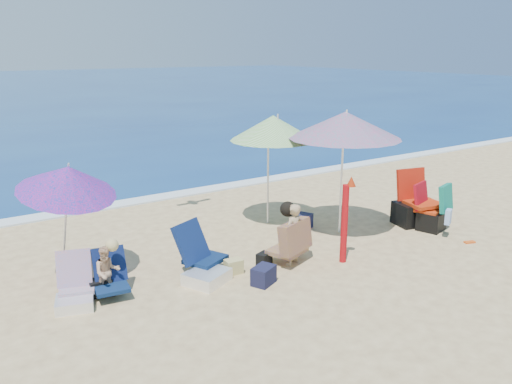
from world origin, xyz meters
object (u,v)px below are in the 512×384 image
chair_navy (203,265)px  person_center (293,235)px  chair_rainbow (75,291)px  umbrella_blue (68,180)px  furled_umbrella (346,216)px  camp_chair_left (413,208)px  umbrella_turquoise (345,125)px  camp_chair_right (433,213)px  person_left (108,271)px  umbrella_striped (273,128)px

chair_navy → person_center: person_center is taller
person_center → chair_navy: bearing=167.5°
chair_rainbow → umbrella_blue: bearing=72.8°
furled_umbrella → camp_chair_left: (2.42, 0.64, -0.46)m
umbrella_turquoise → chair_rainbow: 5.29m
umbrella_turquoise → person_center: 2.36m
camp_chair_left → camp_chair_right: bearing=-83.1°
chair_navy → person_left: (-1.38, 0.19, 0.16)m
camp_chair_right → person_left: bearing=173.2°
umbrella_blue → camp_chair_right: (6.30, -1.50, -1.23)m
chair_rainbow → person_left: size_ratio=0.99×
umbrella_turquoise → chair_rainbow: umbrella_turquoise is taller
umbrella_turquoise → camp_chair_right: bearing=-28.5°
chair_rainbow → camp_chair_right: (6.53, -0.78, 0.16)m
umbrella_turquoise → umbrella_striped: size_ratio=1.10×
umbrella_blue → furled_umbrella: umbrella_blue is taller
person_center → person_left: bearing=169.7°
camp_chair_left → umbrella_blue: bearing=170.4°
camp_chair_right → person_center: bearing=176.3°
chair_rainbow → camp_chair_right: bearing=-6.8°
umbrella_striped → camp_chair_right: bearing=-40.4°
chair_navy → person_center: 1.52m
umbrella_turquoise → person_left: 4.79m
camp_chair_right → person_left: 6.11m
umbrella_turquoise → furled_umbrella: (-0.90, -1.05, -1.26)m
umbrella_striped → umbrella_blue: 4.00m
umbrella_blue → person_left: (0.24, -0.78, -1.19)m
camp_chair_right → umbrella_turquoise: bearing=151.5°
furled_umbrella → chair_rainbow: size_ratio=1.74×
person_center → chair_rainbow: bearing=170.2°
umbrella_turquoise → camp_chair_left: umbrella_turquoise is taller
furled_umbrella → person_left: bearing=165.6°
camp_chair_left → person_center: size_ratio=1.07×
umbrella_turquoise → umbrella_striped: (-0.77, 1.14, -0.13)m
camp_chair_right → umbrella_striped: bearing=139.6°
chair_navy → chair_rainbow: chair_navy is taller
umbrella_turquoise → person_left: (-4.49, -0.13, -1.67)m
umbrella_blue → chair_rainbow: bearing=-107.2°
umbrella_blue → chair_rainbow: umbrella_blue is taller
umbrella_striped → chair_rainbow: bearing=-163.7°
umbrella_turquoise → chair_rainbow: (-4.95, -0.08, -1.87)m
camp_chair_left → person_left: bearing=177.3°
chair_rainbow → camp_chair_left: size_ratio=0.75×
person_left → furled_umbrella: bearing=-14.4°
chair_rainbow → person_left: person_left is taller
furled_umbrella → person_center: furled_umbrella is taller
umbrella_turquoise → camp_chair_left: size_ratio=2.22×
person_left → umbrella_turquoise: bearing=1.7°
umbrella_blue → camp_chair_left: umbrella_blue is taller
camp_chair_left → person_left: size_ratio=1.31×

